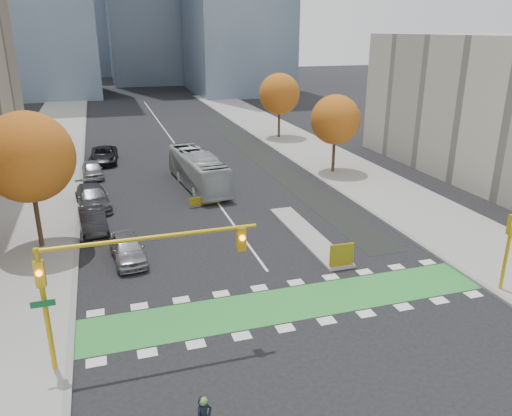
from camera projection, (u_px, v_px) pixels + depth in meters
ground at (303, 320)px, 22.65m from camera, size 300.00×300.00×0.00m
sidewalk_west at (30, 207)px, 36.81m from camera, size 7.00×120.00×0.15m
sidewalk_east at (358, 176)px, 44.37m from camera, size 7.00×120.00×0.15m
curb_west at (80, 202)px, 37.79m from camera, size 0.30×120.00×0.16m
curb_east at (322, 180)px, 43.39m from camera, size 0.30×120.00×0.16m
bike_crossing at (291, 303)px, 23.99m from camera, size 20.00×3.00×0.01m
centre_line at (173, 141)px, 58.57m from camera, size 0.15×70.00×0.01m
bike_lane_paint at (259, 156)px, 51.69m from camera, size 2.50×50.00×0.01m
median_island at (307, 235)px, 31.82m from camera, size 1.60×10.00×0.16m
hazard_board at (342, 255)px, 27.27m from camera, size 1.40×0.12×1.30m
tree_west at (28, 157)px, 28.16m from camera, size 5.20×5.20×8.22m
tree_east_near at (335, 120)px, 44.12m from camera, size 4.40×4.40×7.08m
tree_east_far at (279, 94)px, 58.50m from camera, size 4.80×4.80×7.65m
traffic_signal_west at (114, 268)px, 18.60m from camera, size 8.53×0.56×5.20m
traffic_signal_east at (509, 241)px, 24.20m from camera, size 0.35×0.43×4.10m
bus at (198, 170)px, 41.29m from camera, size 3.43×10.63×2.91m
parked_car_a at (128, 249)px, 28.22m from camera, size 2.10×4.45×1.47m
parked_car_b at (93, 221)px, 32.18m from camera, size 2.01×4.71×1.51m
parked_car_c at (93, 197)px, 36.66m from camera, size 2.83×5.58×1.55m
parked_car_d at (103, 155)px, 48.96m from camera, size 2.91×5.67×1.53m
parked_car_e at (92, 169)px, 44.20m from camera, size 1.99×4.30×1.43m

